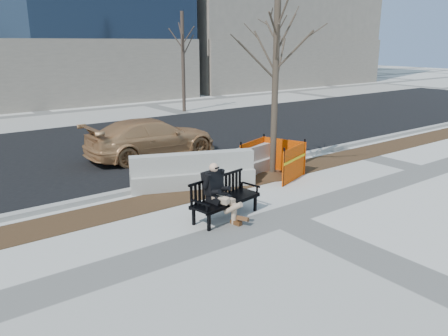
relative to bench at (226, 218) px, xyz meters
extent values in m
plane|color=beige|center=(1.01, -0.72, 0.00)|extent=(120.00, 120.00, 0.00)
cube|color=#47301C|center=(1.01, 1.88, 0.00)|extent=(40.00, 1.20, 0.02)
cube|color=black|center=(1.01, 8.08, 0.00)|extent=(60.00, 10.40, 0.01)
cube|color=#9E9B93|center=(1.01, 2.83, 0.06)|extent=(60.00, 0.25, 0.12)
imported|color=#B58150|center=(1.27, 5.88, 0.00)|extent=(4.57, 1.88, 1.32)
camera|label=1|loc=(-5.55, -7.39, 3.82)|focal=35.34mm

